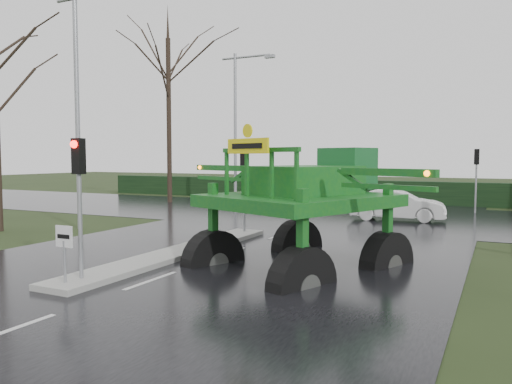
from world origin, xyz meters
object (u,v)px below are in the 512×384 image
at_px(traffic_signal_near, 79,178).
at_px(traffic_signal_far, 476,166).
at_px(keep_left_sign, 64,245).
at_px(traffic_signal_mid, 244,170).
at_px(street_light_left_near, 82,88).
at_px(white_sedan, 397,221).
at_px(crop_sprayer, 219,183).
at_px(street_light_left_far, 239,114).

distance_m(traffic_signal_near, traffic_signal_far, 22.42).
relative_size(keep_left_sign, traffic_signal_mid, 0.38).
relative_size(keep_left_sign, street_light_left_near, 0.14).
bearing_deg(traffic_signal_near, traffic_signal_mid, 90.00).
relative_size(street_light_left_near, white_sedan, 2.21).
bearing_deg(traffic_signal_near, traffic_signal_far, 69.64).
height_order(traffic_signal_near, street_light_left_near, street_light_left_near).
bearing_deg(crop_sprayer, keep_left_sign, -89.79).
relative_size(traffic_signal_mid, white_sedan, 0.78).
relative_size(traffic_signal_near, white_sedan, 0.78).
bearing_deg(keep_left_sign, crop_sprayer, 68.03).
bearing_deg(crop_sprayer, street_light_left_far, 138.58).
bearing_deg(white_sedan, traffic_signal_far, -38.61).
bearing_deg(street_light_left_near, white_sedan, 37.71).
relative_size(traffic_signal_far, street_light_left_far, 0.35).
bearing_deg(traffic_signal_far, keep_left_sign, 70.07).
relative_size(traffic_signal_near, crop_sprayer, 0.43).
bearing_deg(street_light_left_near, traffic_signal_mid, 12.21).
relative_size(traffic_signal_mid, street_light_left_far, 0.35).
bearing_deg(traffic_signal_mid, traffic_signal_near, -90.00).
xyz_separation_m(traffic_signal_mid, street_light_left_far, (-6.89, 12.51, 3.40)).
xyz_separation_m(keep_left_sign, street_light_left_near, (-6.89, 7.50, 4.93)).
distance_m(traffic_signal_far, street_light_left_far, 15.08).
bearing_deg(street_light_left_far, keep_left_sign, -72.22).
relative_size(traffic_signal_far, white_sedan, 0.78).
xyz_separation_m(keep_left_sign, white_sedan, (4.53, 16.33, -1.06)).
height_order(keep_left_sign, street_light_left_far, street_light_left_far).
distance_m(street_light_left_far, crop_sprayer, 19.66).
height_order(keep_left_sign, traffic_signal_mid, traffic_signal_mid).
xyz_separation_m(keep_left_sign, traffic_signal_far, (7.80, 21.51, 1.53)).
relative_size(keep_left_sign, street_light_left_far, 0.14).
bearing_deg(keep_left_sign, traffic_signal_far, 70.07).
relative_size(crop_sprayer, white_sedan, 1.81).
distance_m(traffic_signal_near, white_sedan, 16.67).
bearing_deg(keep_left_sign, street_light_left_near, 132.59).
bearing_deg(traffic_signal_mid, keep_left_sign, -90.00).
bearing_deg(traffic_signal_mid, traffic_signal_far, 58.07).
distance_m(traffic_signal_mid, street_light_left_near, 7.83).
distance_m(traffic_signal_far, street_light_left_near, 20.58).
bearing_deg(traffic_signal_far, traffic_signal_mid, 58.07).
height_order(traffic_signal_near, traffic_signal_mid, same).
relative_size(traffic_signal_mid, crop_sprayer, 0.43).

